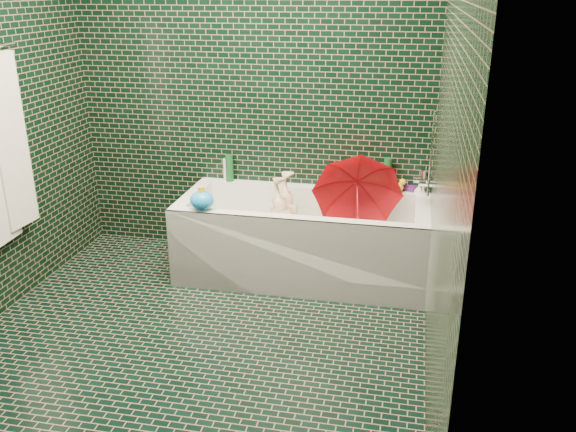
% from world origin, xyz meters
% --- Properties ---
extents(floor, '(2.80, 2.80, 0.00)m').
position_xyz_m(floor, '(0.00, 0.00, 0.00)').
color(floor, black).
rests_on(floor, ground).
extents(wall_back, '(2.80, 0.00, 2.80)m').
position_xyz_m(wall_back, '(0.00, 1.40, 1.25)').
color(wall_back, black).
rests_on(wall_back, floor).
extents(wall_front, '(2.80, 0.00, 2.80)m').
position_xyz_m(wall_front, '(0.00, -1.40, 1.25)').
color(wall_front, black).
rests_on(wall_front, floor).
extents(wall_right, '(0.00, 2.80, 2.80)m').
position_xyz_m(wall_right, '(1.30, 0.00, 1.25)').
color(wall_right, black).
rests_on(wall_right, floor).
extents(bathtub, '(1.70, 0.75, 0.55)m').
position_xyz_m(bathtub, '(0.45, 1.01, 0.21)').
color(bathtub, white).
rests_on(bathtub, floor).
extents(bath_mat, '(1.35, 0.47, 0.01)m').
position_xyz_m(bath_mat, '(0.45, 1.02, 0.16)').
color(bath_mat, '#4DC226').
rests_on(bath_mat, bathtub).
extents(water, '(1.48, 0.53, 0.00)m').
position_xyz_m(water, '(0.45, 1.02, 0.30)').
color(water, silver).
rests_on(water, bathtub).
extents(faucet, '(0.18, 0.19, 0.55)m').
position_xyz_m(faucet, '(1.26, 1.02, 0.77)').
color(faucet, silver).
rests_on(faucet, wall_right).
extents(child, '(0.91, 0.50, 0.29)m').
position_xyz_m(child, '(0.35, 0.99, 0.31)').
color(child, '#DFAE8B').
rests_on(child, bathtub).
extents(umbrella, '(0.78, 0.73, 0.83)m').
position_xyz_m(umbrella, '(0.82, 1.05, 0.56)').
color(umbrella, red).
rests_on(umbrella, bathtub).
extents(soap_bottle_a, '(0.11, 0.11, 0.24)m').
position_xyz_m(soap_bottle_a, '(1.23, 1.33, 0.55)').
color(soap_bottle_a, white).
rests_on(soap_bottle_a, bathtub).
extents(soap_bottle_b, '(0.11, 0.11, 0.18)m').
position_xyz_m(soap_bottle_b, '(1.14, 1.36, 0.55)').
color(soap_bottle_b, '#501C69').
rests_on(soap_bottle_b, bathtub).
extents(soap_bottle_c, '(0.16, 0.16, 0.15)m').
position_xyz_m(soap_bottle_c, '(1.24, 1.37, 0.55)').
color(soap_bottle_c, '#154B21').
rests_on(soap_bottle_c, bathtub).
extents(bottle_right_tall, '(0.06, 0.06, 0.24)m').
position_xyz_m(bottle_right_tall, '(0.99, 1.34, 0.67)').
color(bottle_right_tall, '#154B21').
rests_on(bottle_right_tall, bathtub).
extents(bottle_right_pump, '(0.06, 0.06, 0.17)m').
position_xyz_m(bottle_right_pump, '(1.25, 1.35, 0.63)').
color(bottle_right_pump, silver).
rests_on(bottle_right_pump, bathtub).
extents(bottle_left_tall, '(0.08, 0.08, 0.20)m').
position_xyz_m(bottle_left_tall, '(-0.17, 1.35, 0.65)').
color(bottle_left_tall, '#154B21').
rests_on(bottle_left_tall, bathtub).
extents(bottle_left_short, '(0.06, 0.06, 0.17)m').
position_xyz_m(bottle_left_short, '(-0.20, 1.36, 0.63)').
color(bottle_left_short, white).
rests_on(bottle_left_short, bathtub).
extents(rubber_duck, '(0.11, 0.08, 0.10)m').
position_xyz_m(rubber_duck, '(1.07, 1.35, 0.59)').
color(rubber_duck, yellow).
rests_on(rubber_duck, bathtub).
extents(bath_toy, '(0.17, 0.15, 0.16)m').
position_xyz_m(bath_toy, '(-0.17, 0.71, 0.62)').
color(bath_toy, '#1A8DF2').
rests_on(bath_toy, bathtub).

